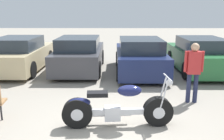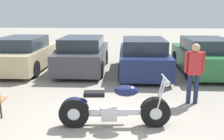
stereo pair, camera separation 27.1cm
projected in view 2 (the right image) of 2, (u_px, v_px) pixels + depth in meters
name	position (u px, v px, depth m)	size (l,w,h in m)	color
ground_plane	(105.00, 128.00, 5.40)	(60.00, 60.00, 0.00)	gray
motorcycle	(113.00, 108.00, 5.38)	(2.40, 0.62, 1.10)	black
parked_car_champagne	(25.00, 54.00, 10.47)	(1.87, 4.10, 1.41)	#C6B284
parked_car_dark_grey	(83.00, 55.00, 10.42)	(1.87, 4.10, 1.41)	#3D3D42
parked_car_navy	(143.00, 57.00, 9.88)	(1.87, 4.10, 1.41)	#19234C
parked_car_green	(204.00, 56.00, 10.03)	(1.87, 4.10, 1.41)	#286B38
person_standing	(194.00, 69.00, 6.57)	(0.52, 0.22, 1.64)	#232847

